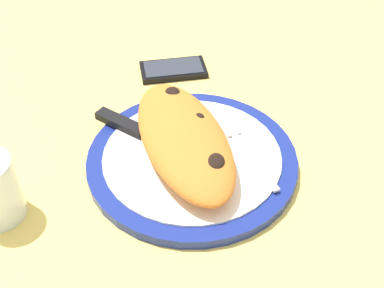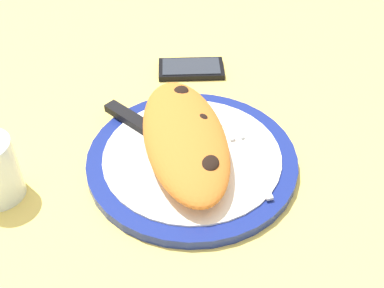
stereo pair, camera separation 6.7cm
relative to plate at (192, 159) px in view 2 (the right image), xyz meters
The scene contains 6 objects.
ground_plane 2.35cm from the plate, ahead, with size 150.00×150.00×3.00cm, color #EACC60.
plate is the anchor object (origin of this frame).
calzone 3.51cm from the plate, 34.66° to the left, with size 26.25×11.86×4.54cm.
fork 7.37cm from the plate, 93.96° to the right, with size 15.93×3.38×0.40cm.
knife 8.88cm from the plate, 43.51° to the left, with size 18.80×15.52×1.20cm.
smartphone 23.28cm from the plate, ahead, with size 7.40×12.06×1.16cm.
Camera 2 is at (-48.86, 8.25, 48.84)cm, focal length 45.94 mm.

